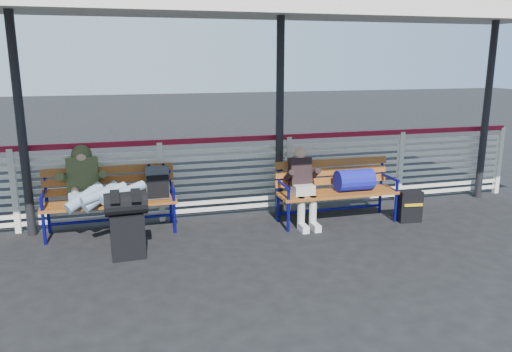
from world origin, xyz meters
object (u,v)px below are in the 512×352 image
object	(u,v)px
luggage_stack	(127,222)
suitcase_side	(409,206)
bench_left	(124,190)
traveler_man	(97,190)
bench_right	(344,183)
companion_person	(303,185)

from	to	relation	value
luggage_stack	suitcase_side	size ratio (longest dim) A/B	1.77
bench_left	traveler_man	bearing A→B (deg)	-134.26
bench_right	companion_person	xyz separation A→B (m)	(-0.67, -0.01, 0.01)
suitcase_side	bench_right	bearing A→B (deg)	167.32
luggage_stack	traveler_man	world-z (taller)	traveler_man
bench_right	traveler_man	xyz separation A→B (m)	(-3.51, 0.05, 0.12)
traveler_man	suitcase_side	distance (m)	4.49
luggage_stack	traveler_man	distance (m)	0.81
traveler_man	bench_left	bearing A→B (deg)	45.74
luggage_stack	suitcase_side	xyz separation A→B (m)	(4.10, 0.32, -0.22)
traveler_man	companion_person	xyz separation A→B (m)	(2.85, -0.06, -0.11)
bench_left	companion_person	xyz separation A→B (m)	(2.51, -0.41, 0.00)
traveler_man	suitcase_side	world-z (taller)	traveler_man
companion_person	suitcase_side	size ratio (longest dim) A/B	2.42
companion_person	traveler_man	bearing A→B (deg)	178.75
bench_right	traveler_man	bearing A→B (deg)	179.17
luggage_stack	companion_person	distance (m)	2.58
bench_left	suitcase_side	size ratio (longest dim) A/B	3.81
bench_left	traveler_man	xyz separation A→B (m)	(-0.34, -0.35, 0.12)
bench_left	bench_right	bearing A→B (deg)	-7.17
traveler_man	companion_person	world-z (taller)	traveler_man
companion_person	suitcase_side	world-z (taller)	companion_person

